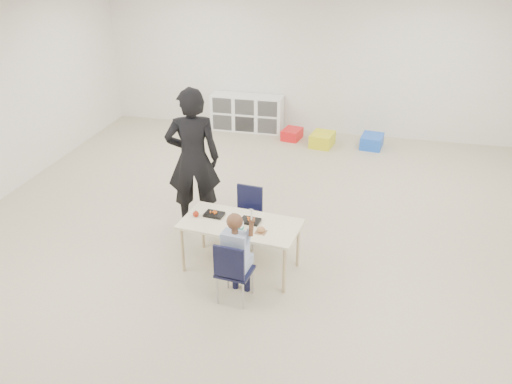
% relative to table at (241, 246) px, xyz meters
% --- Properties ---
extents(room, '(9.00, 9.02, 2.80)m').
position_rel_table_xyz_m(room, '(0.07, 0.42, 1.09)').
color(room, '#B5A98B').
rests_on(room, ground).
extents(table, '(1.41, 0.81, 0.62)m').
position_rel_table_xyz_m(table, '(0.00, 0.00, 0.00)').
color(table, '#FEF0CB').
rests_on(table, ground).
extents(chair_near, '(0.39, 0.37, 0.74)m').
position_rel_table_xyz_m(chair_near, '(0.09, -0.57, 0.06)').
color(chair_near, black).
rests_on(chair_near, ground).
extents(chair_far, '(0.39, 0.37, 0.74)m').
position_rel_table_xyz_m(chair_far, '(-0.09, 0.57, 0.06)').
color(chair_far, black).
rests_on(chair_far, ground).
extents(child, '(0.54, 0.54, 1.16)m').
position_rel_table_xyz_m(child, '(0.09, -0.57, 0.27)').
color(child, '#A2B6DC').
rests_on(child, chair_near).
extents(lunch_tray_near, '(0.24, 0.18, 0.03)m').
position_rel_table_xyz_m(lunch_tray_near, '(0.10, 0.05, 0.32)').
color(lunch_tray_near, black).
rests_on(lunch_tray_near, table).
extents(lunch_tray_far, '(0.24, 0.18, 0.03)m').
position_rel_table_xyz_m(lunch_tray_far, '(-0.34, 0.10, 0.32)').
color(lunch_tray_far, black).
rests_on(lunch_tray_far, table).
extents(milk_carton, '(0.08, 0.08, 0.10)m').
position_rel_table_xyz_m(milk_carton, '(0.04, -0.15, 0.35)').
color(milk_carton, white).
rests_on(milk_carton, table).
extents(bread_roll, '(0.09, 0.09, 0.07)m').
position_rel_table_xyz_m(bread_roll, '(0.27, -0.15, 0.34)').
color(bread_roll, '#AF7748').
rests_on(bread_roll, table).
extents(apple_near, '(0.07, 0.07, 0.07)m').
position_rel_table_xyz_m(apple_near, '(-0.10, 0.07, 0.34)').
color(apple_near, maroon).
rests_on(apple_near, table).
extents(apple_far, '(0.07, 0.07, 0.07)m').
position_rel_table_xyz_m(apple_far, '(-0.54, 0.02, 0.34)').
color(apple_far, maroon).
rests_on(apple_far, table).
extents(cubby_shelf, '(1.40, 0.40, 0.70)m').
position_rel_table_xyz_m(cubby_shelf, '(-1.13, 4.70, 0.04)').
color(cubby_shelf, white).
rests_on(cubby_shelf, ground).
extents(adult, '(0.80, 0.65, 1.90)m').
position_rel_table_xyz_m(adult, '(-0.86, 0.89, 0.64)').
color(adult, black).
rests_on(adult, ground).
extents(bin_red, '(0.39, 0.46, 0.20)m').
position_rel_table_xyz_m(bin_red, '(-0.17, 4.39, -0.21)').
color(bin_red, red).
rests_on(bin_red, ground).
extents(bin_yellow, '(0.45, 0.54, 0.24)m').
position_rel_table_xyz_m(bin_yellow, '(0.43, 4.18, -0.19)').
color(bin_yellow, yellow).
rests_on(bin_yellow, ground).
extents(bin_blue, '(0.42, 0.51, 0.23)m').
position_rel_table_xyz_m(bin_blue, '(1.32, 4.31, -0.20)').
color(bin_blue, blue).
rests_on(bin_blue, ground).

